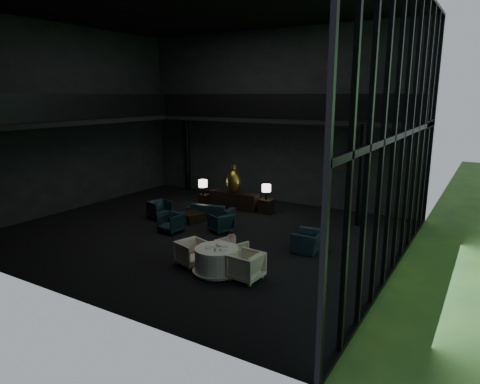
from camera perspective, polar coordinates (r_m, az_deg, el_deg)
The scene contains 35 objects.
floor at distance 16.20m, azimuth -5.28°, elevation -5.41°, with size 14.00×12.00×0.02m, color black.
ceiling at distance 15.68m, azimuth -5.93°, elevation 23.59°, with size 14.00×12.00×0.02m, color black.
wall_back at distance 20.56m, azimuth 4.56°, elevation 9.84°, with size 14.00×0.04×8.00m, color black.
wall_front at distance 11.22m, azimuth -24.25°, elevation 6.32°, with size 14.00×0.04×8.00m, color black.
wall_left at distance 20.39m, azimuth -21.80°, elevation 8.95°, with size 0.04×12.00×8.00m, color black.
curtain_wall at distance 12.61m, azimuth 20.94°, elevation 7.19°, with size 0.20×12.00×8.00m, color black, non-canonical shape.
mezzanine_left at distance 19.61m, azimuth -20.00°, elevation 8.98°, with size 2.00×12.00×0.25m, color black.
mezzanine_back at distance 19.22m, azimuth 5.91°, elevation 9.61°, with size 12.00×2.00×0.25m, color black.
railing_left at distance 18.82m, azimuth -18.18°, elevation 10.81°, with size 0.06×12.00×1.00m, color black.
railing_back at distance 18.30m, azimuth 4.59°, elevation 11.35°, with size 12.00×0.06×1.00m, color black.
column_nw at distance 23.17m, azimuth -7.04°, elevation 5.14°, with size 0.24×0.24×4.00m, color black.
column_ne at distance 17.21m, azimuth 15.83°, elevation 2.11°, with size 0.24×0.24×4.00m, color black.
console at distance 19.41m, azimuth -0.79°, elevation -1.12°, with size 2.38×0.54×0.76m, color black.
bronze_urn at distance 19.18m, azimuth -0.85°, elevation 1.53°, with size 0.68×0.68×1.26m.
side_table_left at distance 20.23m, azimuth -4.78°, elevation -0.97°, with size 0.46×0.46×0.50m, color black.
table_lamp_left at distance 20.00m, azimuth -4.97°, elevation 1.06°, with size 0.41×0.41×0.69m.
side_table_right at distance 18.73m, azimuth 3.52°, elevation -1.89°, with size 0.56×0.56×0.61m, color black.
table_lamp_right at distance 18.54m, azimuth 3.53°, elevation 0.44°, with size 0.39×0.39×0.66m.
sofa at distance 18.17m, azimuth -3.94°, elevation -2.14°, with size 1.92×0.56×0.75m, color #122033.
lounge_armchair_west at distance 18.14m, azimuth -10.65°, elevation -2.11°, with size 0.87×0.82×0.90m, color black.
lounge_armchair_east at distance 16.14m, azimuth -2.54°, elevation -3.96°, with size 0.77×0.72×0.80m, color black.
lounge_armchair_south at distance 16.28m, azimuth -9.18°, elevation -3.89°, with size 0.81×0.76×0.84m, color black.
window_armchair at distance 14.33m, azimuth 9.11°, elevation -6.10°, with size 1.02×0.66×0.89m, color black.
coffee_table at distance 17.60m, azimuth -6.46°, elevation -3.31°, with size 0.84×0.84×0.37m, color black.
dining_table at distance 12.58m, azimuth -3.13°, elevation -9.27°, with size 1.43×1.43×0.75m.
dining_chair_north at distance 13.28m, azimuth -1.10°, elevation -7.65°, with size 0.80×0.75×0.82m, color beige.
dining_chair_east at distance 12.06m, azimuth 0.78°, elevation -9.44°, with size 0.94×0.88×0.96m, color beige.
dining_chair_west at distance 13.15m, azimuth -6.40°, elevation -7.78°, with size 0.86×0.81×0.89m, color beige.
child at distance 13.21m, azimuth -1.11°, elevation -6.29°, with size 0.26×0.26×0.56m.
plate_a at distance 12.45m, azimuth -4.08°, elevation -7.40°, with size 0.26×0.26×0.02m, color white.
plate_b at distance 12.50m, azimuth -2.06°, elevation -7.29°, with size 0.22×0.22×0.01m, color white.
saucer at distance 12.22m, azimuth -1.98°, elevation -7.77°, with size 0.14×0.14×0.01m, color white.
coffee_cup at distance 12.20m, azimuth -2.62°, elevation -7.62°, with size 0.09×0.09×0.07m, color white.
cereal_bowl at distance 12.56m, azimuth -2.81°, elevation -7.02°, with size 0.18×0.18×0.09m, color white.
cream_pot at distance 12.18m, azimuth -3.37°, elevation -7.69°, with size 0.07×0.07×0.08m, color #99999E.
Camera 1 is at (9.18, -12.36, 5.05)m, focal length 32.00 mm.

